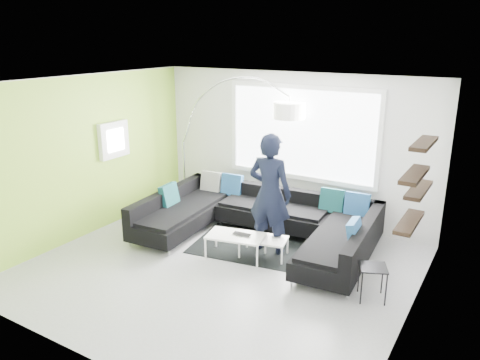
# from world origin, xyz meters

# --- Properties ---
(ground) EXTENTS (5.50, 5.50, 0.00)m
(ground) POSITION_xyz_m (0.00, 0.00, 0.00)
(ground) COLOR gray
(ground) RESTS_ON ground
(room_shell) EXTENTS (5.54, 5.04, 2.82)m
(room_shell) POSITION_xyz_m (0.04, 0.21, 1.81)
(room_shell) COLOR silver
(room_shell) RESTS_ON ground
(sectional_sofa) EXTENTS (3.97, 2.63, 0.82)m
(sectional_sofa) POSITION_xyz_m (0.04, 1.07, 0.36)
(sectional_sofa) COLOR black
(sectional_sofa) RESTS_ON ground
(rug) EXTENTS (2.11, 1.68, 0.01)m
(rug) POSITION_xyz_m (0.02, 0.96, 0.01)
(rug) COLOR black
(rug) RESTS_ON ground
(coffee_table) EXTENTS (1.28, 0.91, 0.38)m
(coffee_table) POSITION_xyz_m (0.19, 0.58, 0.19)
(coffee_table) COLOR white
(coffee_table) RESTS_ON ground
(arc_lamp) EXTENTS (2.59, 1.04, 2.71)m
(arc_lamp) POSITION_xyz_m (-2.17, 1.98, 1.35)
(arc_lamp) COLOR white
(arc_lamp) RESTS_ON ground
(side_table) EXTENTS (0.46, 0.46, 0.48)m
(side_table) POSITION_xyz_m (2.23, 0.33, 0.24)
(side_table) COLOR black
(side_table) RESTS_ON ground
(person) EXTENTS (0.76, 0.54, 1.98)m
(person) POSITION_xyz_m (0.35, 0.95, 0.99)
(person) COLOR black
(person) RESTS_ON ground
(laptop) EXTENTS (0.32, 0.23, 0.02)m
(laptop) POSITION_xyz_m (0.09, 0.47, 0.39)
(laptop) COLOR black
(laptop) RESTS_ON coffee_table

